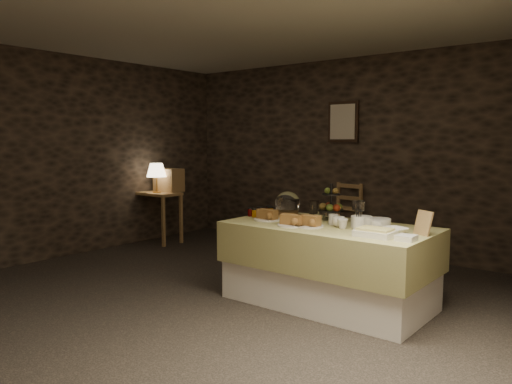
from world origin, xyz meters
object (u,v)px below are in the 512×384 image
Objects in this scene: table_lamp at (156,171)px; fruit_stand at (331,206)px; chair at (343,222)px; wine_rack at (169,180)px; console_table at (157,201)px; buffet_table at (328,259)px.

fruit_stand is at bearing -9.99° from table_lamp.
chair is 2.01m from fruit_stand.
fruit_stand is (3.23, -0.80, -0.04)m from wine_rack.
chair is (2.40, 1.20, -0.66)m from table_lamp.
wine_rack is 1.18× the size of fruit_stand.
table_lamp reaches higher than chair.
wine_rack is at bearing 166.11° from fruit_stand.
console_table is at bearing -105.52° from wine_rack.
console_table is at bearing 135.00° from table_lamp.
console_table is 3.35m from fruit_stand.
chair is at bearing 115.10° from fruit_stand.
fruit_stand reaches higher than wine_rack.
wine_rack is (0.05, 0.18, 0.30)m from console_table.
fruit_stand is (3.28, -0.62, 0.26)m from console_table.
buffet_table is at bearing -14.30° from console_table.
wine_rack is at bearing -149.94° from chair.
chair is at bearing 115.20° from buffet_table.
buffet_table is 3.51m from table_lamp.
wine_rack is (0.00, 0.23, -0.15)m from table_lamp.
table_lamp reaches higher than fruit_stand.
wine_rack is 3.33m from fruit_stand.
buffet_table is 2.58× the size of chair.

